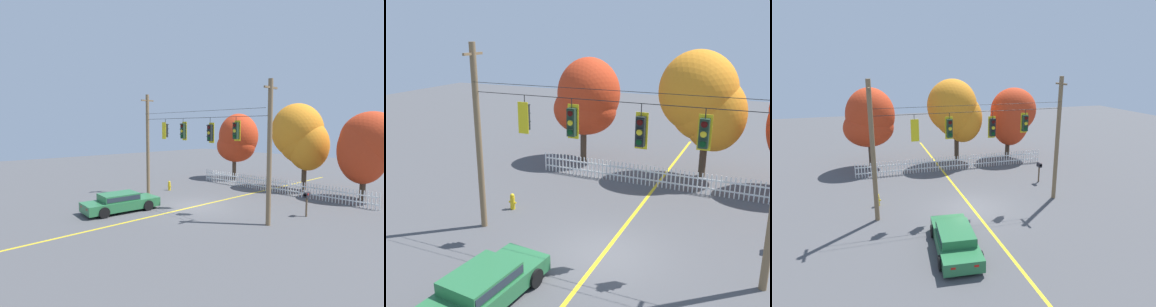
{
  "view_description": "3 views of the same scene",
  "coord_description": "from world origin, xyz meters",
  "views": [
    {
      "loc": [
        14.95,
        -14.15,
        5.18
      ],
      "look_at": [
        -0.41,
        -0.03,
        3.45
      ],
      "focal_mm": 29.84,
      "sensor_mm": 36.0,
      "label": 1
    },
    {
      "loc": [
        4.95,
        -13.22,
        8.1
      ],
      "look_at": [
        -1.29,
        0.44,
        3.64
      ],
      "focal_mm": 39.18,
      "sensor_mm": 36.0,
      "label": 2
    },
    {
      "loc": [
        -6.02,
        -18.14,
        8.48
      ],
      "look_at": [
        -0.39,
        0.39,
        3.31
      ],
      "focal_mm": 32.25,
      "sensor_mm": 36.0,
      "label": 3
    }
  ],
  "objects": [
    {
      "name": "traffic_signal_westbound_side",
      "position": [
        3.26,
        0.01,
        4.98
      ],
      "size": [
        0.43,
        0.38,
        1.39
      ],
      "color": "black"
    },
    {
      "name": "traffic_signal_northbound_secondary",
      "position": [
        -1.34,
        0.01,
        4.93
      ],
      "size": [
        0.43,
        0.38,
        1.48
      ],
      "color": "black"
    },
    {
      "name": "signal_support_span",
      "position": [
        0.0,
        -0.0,
        3.92
      ],
      "size": [
        11.27,
        1.1,
        7.66
      ],
      "color": "brown",
      "rests_on": "ground"
    },
    {
      "name": "traffic_signal_eastbound_side",
      "position": [
        -3.28,
        -0.01,
        4.94
      ],
      "size": [
        0.43,
        0.38,
        1.44
      ],
      "color": "black"
    },
    {
      "name": "ground",
      "position": [
        0.0,
        0.0,
        0.0
      ],
      "size": [
        80.0,
        80.0,
        0.0
      ],
      "primitive_type": "plane",
      "color": "#4C4C4F"
    },
    {
      "name": "autumn_maple_near_fence",
      "position": [
        -5.24,
        10.53,
        3.97
      ],
      "size": [
        4.16,
        3.83,
        6.51
      ],
      "color": "#473828",
      "rests_on": "ground"
    },
    {
      "name": "white_picket_fence",
      "position": [
        0.92,
        7.61,
        0.57
      ],
      "size": [
        15.24,
        0.06,
        1.12
      ],
      "color": "white",
      "rests_on": "ground"
    },
    {
      "name": "traffic_signal_southbound_primary",
      "position": [
        1.21,
        0.01,
        4.84
      ],
      "size": [
        0.43,
        0.38,
        1.57
      ],
      "color": "black"
    },
    {
      "name": "fire_hydrant",
      "position": [
        -5.37,
        1.99,
        0.38
      ],
      "size": [
        0.38,
        0.22,
        0.77
      ],
      "color": "gold",
      "rests_on": "ground"
    },
    {
      "name": "lane_centerline_stripe",
      "position": [
        0.0,
        0.0,
        0.0
      ],
      "size": [
        0.16,
        36.0,
        0.01
      ],
      "primitive_type": "cube",
      "color": "gold",
      "rests_on": "ground"
    },
    {
      "name": "parked_car",
      "position": [
        -2.26,
        -4.34,
        0.61
      ],
      "size": [
        2.23,
        4.74,
        1.15
      ],
      "color": "#286B3D",
      "rests_on": "ground"
    },
    {
      "name": "autumn_maple_mid",
      "position": [
        1.82,
        10.0,
        4.38
      ],
      "size": [
        4.74,
        3.92,
        7.13
      ],
      "color": "#473828",
      "rests_on": "ground"
    }
  ]
}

